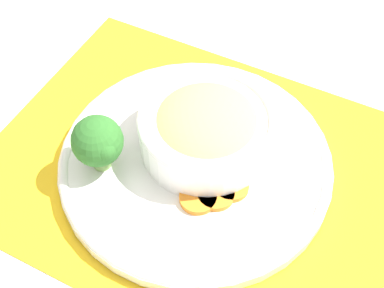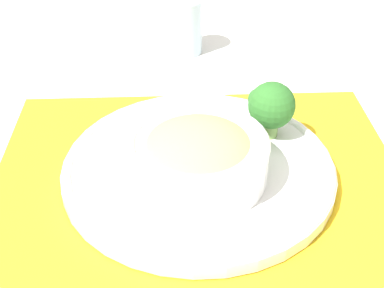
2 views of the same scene
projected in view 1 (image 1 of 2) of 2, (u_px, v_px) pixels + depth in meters
ground_plane at (195, 168)px, 0.65m from camera, size 4.00×4.00×0.00m
placemat at (195, 167)px, 0.65m from camera, size 0.52×0.43×0.00m
plate at (195, 161)px, 0.64m from camera, size 0.32×0.32×0.02m
bowl at (208, 129)px, 0.62m from camera, size 0.16×0.16×0.06m
broccoli_floret at (98, 142)px, 0.59m from camera, size 0.06×0.06×0.07m
carrot_slice_near at (198, 198)px, 0.59m from camera, size 0.04×0.04×0.01m
carrot_slice_middle at (216, 194)px, 0.60m from camera, size 0.04×0.04×0.01m
carrot_slice_far at (231, 186)px, 0.60m from camera, size 0.04×0.04×0.01m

